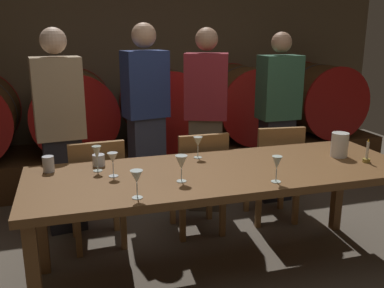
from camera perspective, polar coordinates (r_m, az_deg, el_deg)
name	(u,v)px	position (r m, az deg, el deg)	size (l,w,h in m)	color
back_wall	(154,63)	(5.28, -5.14, 10.85)	(5.86, 0.24, 2.53)	brown
barrel_shelf	(166,160)	(4.95, -3.56, -2.10)	(5.27, 0.90, 0.38)	#4C2D16
wine_barrel_left	(74,112)	(4.68, -15.58, 4.22)	(0.88, 0.85, 0.88)	brown
wine_barrel_center	(163,107)	(4.79, -3.96, 4.99)	(0.88, 0.85, 0.88)	brown
wine_barrel_right	(244,103)	(5.10, 6.99, 5.53)	(0.88, 0.85, 0.88)	brown
wine_barrel_far_right	(318,99)	(5.58, 16.66, 5.83)	(0.88, 0.85, 0.88)	#513319
dining_table	(222,179)	(2.81, 4.13, -4.79)	(2.52, 0.87, 0.77)	brown
chair_left	(97,189)	(3.31, -12.67, -5.90)	(0.42, 0.42, 0.88)	olive
chair_center	(199,178)	(3.45, 1.02, -4.66)	(0.40, 0.40, 0.88)	olive
chair_right	(275,169)	(3.74, 11.13, -3.33)	(0.44, 0.44, 0.88)	olive
guest_far_left	(61,132)	(3.59, -17.29, 1.62)	(0.40, 0.28, 1.68)	black
guest_center_left	(146,118)	(3.86, -6.21, 3.56)	(0.42, 0.31, 1.72)	#33384C
guest_center_right	(206,120)	(3.86, 1.90, 3.23)	(0.44, 0.36, 1.68)	brown
guest_far_right	(277,118)	(4.16, 11.47, 3.50)	(0.39, 0.25, 1.64)	black
candle_center	(367,156)	(3.16, 22.52, -1.51)	(0.05, 0.05, 0.17)	olive
pitcher	(340,145)	(3.22, 19.30, -0.10)	(0.12, 0.12, 0.18)	white
wine_glass_far_left	(97,154)	(2.78, -12.72, -1.27)	(0.06, 0.06, 0.17)	silver
wine_glass_left	(113,159)	(2.66, -10.65, -2.00)	(0.07, 0.07, 0.15)	white
wine_glass_center_left	(137,178)	(2.30, -7.48, -4.53)	(0.07, 0.07, 0.16)	silver
wine_glass_center_right	(181,163)	(2.53, -1.44, -2.58)	(0.07, 0.07, 0.16)	silver
wine_glass_right	(198,143)	(3.00, 0.80, 0.20)	(0.07, 0.07, 0.15)	silver
wine_glass_far_right	(277,164)	(2.57, 11.38, -2.60)	(0.06, 0.06, 0.16)	silver
cup_left	(48,164)	(2.88, -18.81, -2.57)	(0.07, 0.07, 0.10)	silver
cup_right	(99,160)	(2.92, -12.49, -2.13)	(0.08, 0.08, 0.08)	silver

